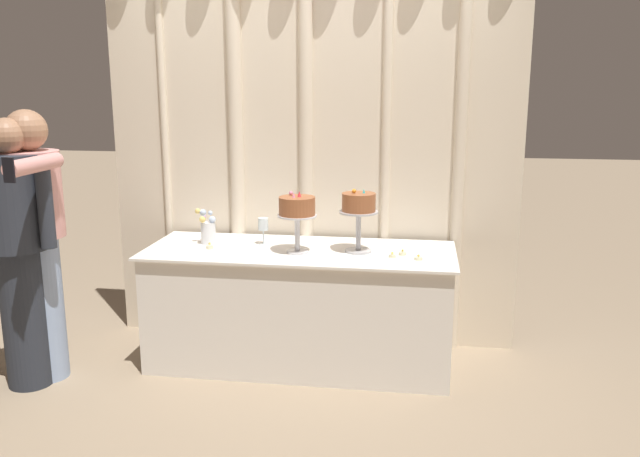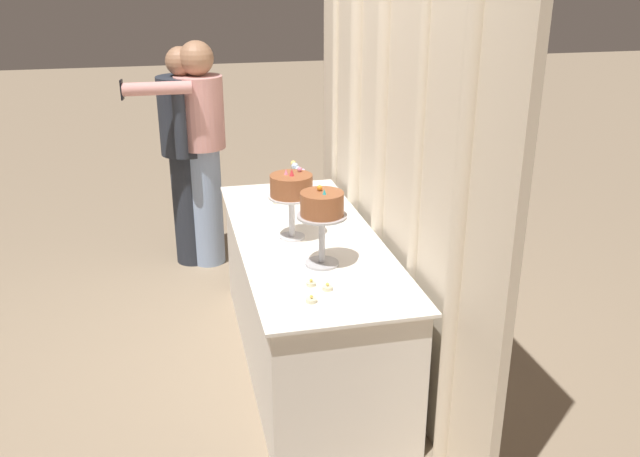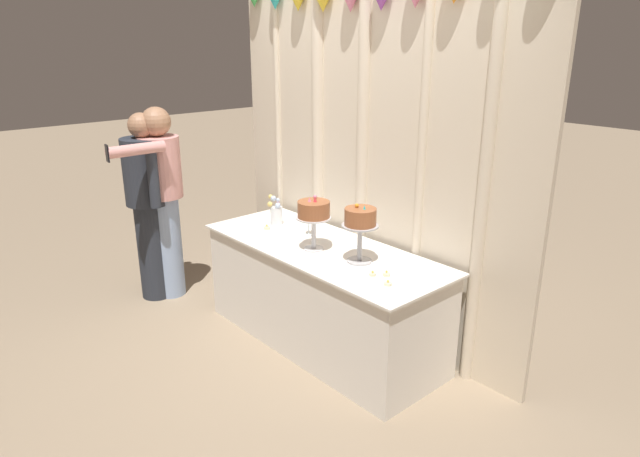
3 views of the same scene
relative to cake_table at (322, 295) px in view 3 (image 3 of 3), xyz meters
The scene contains 13 objects.
ground_plane 0.38m from the cake_table, 90.00° to the right, with size 24.00×24.00×0.00m, color gray.
draped_curtain 1.15m from the cake_table, 90.23° to the left, with size 2.69×0.17×2.69m.
cake_table is the anchor object (origin of this frame).
cake_display_nearleft 0.63m from the cake_table, 92.78° to the right, with size 0.23×0.23×0.37m.
cake_display_nearright 0.73m from the cake_table, ahead, with size 0.23×0.23×0.38m.
wine_glass 0.56m from the cake_table, 160.07° to the left, with size 0.06×0.06×0.17m.
flower_vase 0.76m from the cake_table, behind, with size 0.13×0.12×0.22m.
tealight_far_left 0.67m from the cake_table, behind, with size 0.05×0.05×0.04m.
tealight_near_left 0.69m from the cake_table, 10.17° to the right, with size 0.04×0.04×0.03m.
tealight_near_right 0.73m from the cake_table, ahead, with size 0.04×0.04×0.04m.
tealight_far_right 0.82m from the cake_table, 10.40° to the right, with size 0.05×0.05×0.03m.
guest_man_dark_suit 1.67m from the cake_table, 160.32° to the right, with size 0.51×0.40×1.54m.
guest_girl_blue_dress 1.60m from the cake_table, 163.21° to the right, with size 0.48×0.69×1.58m.
Camera 3 is at (2.66, -2.29, 2.10)m, focal length 31.46 mm.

